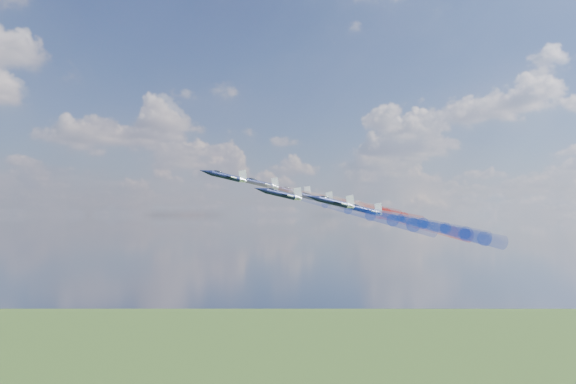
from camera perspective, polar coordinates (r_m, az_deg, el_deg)
jet_lead at (r=165.72m, az=-5.66°, el=1.42°), size 16.21×14.45×7.33m
trail_lead at (r=172.43m, az=2.41°, el=-0.48°), size 38.48×17.09×12.90m
jet_inner_left at (r=158.38m, az=-0.70°, el=-0.19°), size 16.21×14.45×7.33m
trail_inner_left at (r=167.30m, az=7.45°, el=-2.09°), size 38.48×17.09×12.90m
jet_inner_right at (r=179.10m, az=-2.60°, el=0.78°), size 16.21×14.45×7.33m
trail_inner_right at (r=186.97m, az=4.75°, el=-0.96°), size 38.48×17.09×12.90m
jet_outer_left at (r=153.79m, az=4.04°, el=-0.91°), size 16.21×14.45×7.33m
trail_outer_left at (r=164.65m, az=12.09°, el=-2.79°), size 38.48×17.09×12.90m
jet_center_third at (r=172.01m, az=2.31°, el=-0.53°), size 16.21×14.45×7.33m
trail_center_third at (r=181.99m, az=9.67°, el=-2.26°), size 38.48×17.09×12.90m
jet_outer_right at (r=192.25m, az=0.47°, el=0.02°), size 16.21×14.45×7.33m
trail_outer_right at (r=201.31m, az=7.19°, el=-1.56°), size 38.48×17.09×12.90m
jet_rear_left at (r=167.66m, az=6.72°, el=-1.58°), size 16.21×14.45×7.33m
trail_rear_left at (r=179.44m, az=13.96°, el=-3.25°), size 38.48×17.09×12.90m
jet_rear_right at (r=188.33m, az=4.92°, el=-1.30°), size 16.21×14.45×7.33m
trail_rear_right at (r=199.25m, az=11.52°, el=-2.83°), size 38.48×17.09×12.90m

